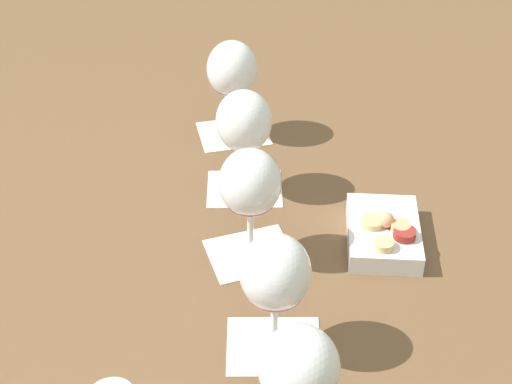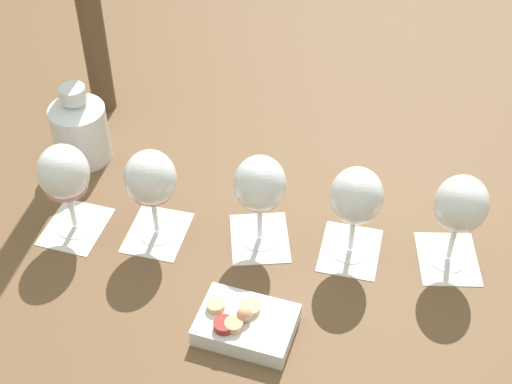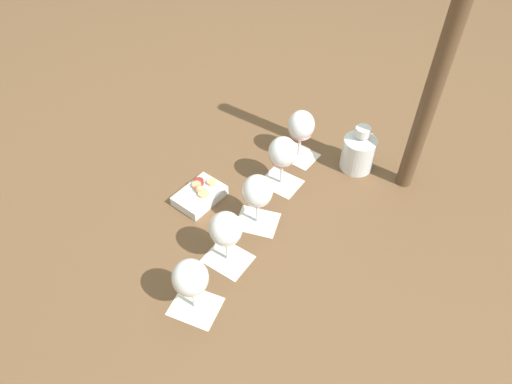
{
  "view_description": "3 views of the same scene",
  "coord_description": "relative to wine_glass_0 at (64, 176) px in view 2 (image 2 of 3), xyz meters",
  "views": [
    {
      "loc": [
        -0.65,
        -0.46,
        0.72
      ],
      "look_at": [
        0.0,
        -0.0,
        0.11
      ],
      "focal_mm": 55.0,
      "sensor_mm": 36.0,
      "label": 1
    },
    {
      "loc": [
        0.66,
        -0.57,
        0.93
      ],
      "look_at": [
        0.0,
        -0.0,
        0.11
      ],
      "focal_mm": 55.0,
      "sensor_mm": 36.0,
      "label": 2
    },
    {
      "loc": [
        0.28,
        0.77,
        0.96
      ],
      "look_at": [
        0.0,
        -0.0,
        0.11
      ],
      "focal_mm": 32.0,
      "sensor_mm": 36.0,
      "label": 3
    }
  ],
  "objects": [
    {
      "name": "wine_glass_3",
      "position": [
        0.33,
        0.3,
        -0.0
      ],
      "size": [
        0.08,
        0.08,
        0.17
      ],
      "color": "white",
      "rests_on": "tasting_card_3"
    },
    {
      "name": "tasting_card_4",
      "position": [
        0.45,
        0.41,
        -0.11
      ],
      "size": [
        0.15,
        0.14,
        0.0
      ],
      "color": "silver",
      "rests_on": "ground_plane"
    },
    {
      "name": "tasting_card_2",
      "position": [
        0.22,
        0.21,
        -0.11
      ],
      "size": [
        0.15,
        0.14,
        0.0
      ],
      "color": "silver",
      "rests_on": "ground_plane"
    },
    {
      "name": "tasting_card_1",
      "position": [
        0.1,
        0.09,
        -0.11
      ],
      "size": [
        0.14,
        0.15,
        0.0
      ],
      "color": "silver",
      "rests_on": "ground_plane"
    },
    {
      "name": "wine_glass_4",
      "position": [
        0.45,
        0.41,
        -0.0
      ],
      "size": [
        0.08,
        0.08,
        0.17
      ],
      "color": "white",
      "rests_on": "tasting_card_4"
    },
    {
      "name": "ground_plane",
      "position": [
        0.22,
        0.2,
        -0.11
      ],
      "size": [
        8.0,
        8.0,
        0.0
      ],
      "primitive_type": "plane",
      "color": "brown"
    },
    {
      "name": "wine_glass_2",
      "position": [
        0.22,
        0.21,
        -0.0
      ],
      "size": [
        0.08,
        0.08,
        0.17
      ],
      "color": "white",
      "rests_on": "tasting_card_2"
    },
    {
      "name": "ceramic_vase",
      "position": [
        -0.14,
        0.11,
        -0.05
      ],
      "size": [
        0.1,
        0.1,
        0.15
      ],
      "color": "silver",
      "rests_on": "ground_plane"
    },
    {
      "name": "wine_glass_0",
      "position": [
        0.0,
        0.0,
        0.0
      ],
      "size": [
        0.08,
        0.08,
        0.17
      ],
      "color": "white",
      "rests_on": "tasting_card_0"
    },
    {
      "name": "wine_glass_1",
      "position": [
        0.1,
        0.09,
        -0.0
      ],
      "size": [
        0.08,
        0.08,
        0.17
      ],
      "color": "white",
      "rests_on": "tasting_card_1"
    },
    {
      "name": "snack_dish",
      "position": [
        0.34,
        0.07,
        -0.1
      ],
      "size": [
        0.17,
        0.16,
        0.05
      ],
      "color": "silver",
      "rests_on": "ground_plane"
    },
    {
      "name": "tasting_card_0",
      "position": [
        -0.0,
        0.0,
        -0.11
      ],
      "size": [
        0.14,
        0.14,
        0.0
      ],
      "color": "silver",
      "rests_on": "ground_plane"
    },
    {
      "name": "tasting_card_3",
      "position": [
        0.33,
        0.3,
        -0.11
      ],
      "size": [
        0.14,
        0.15,
        0.0
      ],
      "color": "silver",
      "rests_on": "ground_plane"
    }
  ]
}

